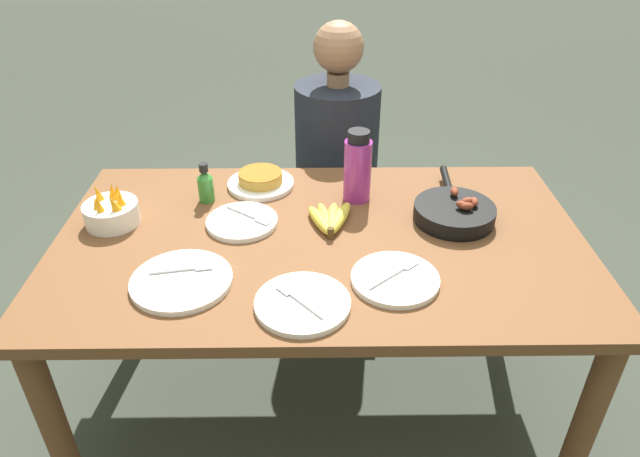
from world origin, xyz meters
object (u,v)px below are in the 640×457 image
fruit_bowl_mango (111,211)px  hot_sauce_bottle (206,185)px  frittata_plate_center (261,180)px  empty_plate_near_front (242,222)px  empty_plate_far_right (302,303)px  empty_plate_mid_edge (395,279)px  water_bottle (358,168)px  person_figure (336,190)px  skillet (454,212)px  empty_plate_far_left (182,281)px  banana_bunch (330,219)px

fruit_bowl_mango → hot_sauce_bottle: size_ratio=1.23×
frittata_plate_center → fruit_bowl_mango: size_ratio=1.38×
empty_plate_near_front → empty_plate_far_right: size_ratio=0.90×
hot_sauce_bottle → empty_plate_mid_edge: bearing=-37.8°
water_bottle → person_figure: bearing=95.3°
skillet → empty_plate_far_right: bearing=135.2°
fruit_bowl_mango → empty_plate_far_right: bearing=-34.1°
empty_plate_far_left → empty_plate_mid_edge: same height
hot_sauce_bottle → empty_plate_near_front: bearing=-48.5°
frittata_plate_center → empty_plate_far_right: 0.64m
empty_plate_far_left → skillet: bearing=21.6°
banana_bunch → fruit_bowl_mango: size_ratio=1.18×
banana_bunch → empty_plate_far_right: size_ratio=0.80×
empty_plate_far_left → empty_plate_mid_edge: bearing=0.1°
empty_plate_far_right → empty_plate_far_left: bearing=163.4°
frittata_plate_center → skillet: bearing=-20.1°
skillet → empty_plate_far_left: 0.84m
skillet → person_figure: person_figure is taller
empty_plate_mid_edge → fruit_bowl_mango: bearing=160.1°
water_bottle → person_figure: size_ratio=0.20×
banana_bunch → water_bottle: 0.21m
empty_plate_mid_edge → water_bottle: size_ratio=0.98×
frittata_plate_center → empty_plate_far_left: frittata_plate_center is taller
empty_plate_mid_edge → fruit_bowl_mango: fruit_bowl_mango is taller
frittata_plate_center → empty_plate_near_front: frittata_plate_center is taller
empty_plate_far_right → water_bottle: bearing=72.5°
empty_plate_far_right → empty_plate_near_front: bearing=116.2°
empty_plate_far_left → fruit_bowl_mango: (-0.26, 0.30, 0.03)m
hot_sauce_bottle → frittata_plate_center: bearing=29.9°
banana_bunch → empty_plate_mid_edge: 0.33m
empty_plate_far_left → frittata_plate_center: bearing=72.5°
skillet → empty_plate_far_left: size_ratio=1.52×
water_bottle → empty_plate_far_left: bearing=-137.7°
banana_bunch → empty_plate_mid_edge: (0.16, -0.28, -0.01)m
frittata_plate_center → person_figure: 0.55m
empty_plate_far_right → empty_plate_mid_edge: same height
banana_bunch → empty_plate_mid_edge: size_ratio=0.83×
water_bottle → banana_bunch: bearing=-119.4°
skillet → fruit_bowl_mango: size_ratio=2.49×
banana_bunch → empty_plate_far_left: 0.49m
empty_plate_far_left → water_bottle: water_bottle is taller
skillet → empty_plate_mid_edge: size_ratio=1.74×
frittata_plate_center → empty_plate_mid_edge: (0.39, -0.53, -0.01)m
empty_plate_near_front → empty_plate_far_right: 0.43m
empty_plate_near_front → empty_plate_far_right: same height
banana_bunch → fruit_bowl_mango: bearing=178.6°
empty_plate_near_front → empty_plate_far_left: size_ratio=0.82×
banana_bunch → empty_plate_near_front: banana_bunch is taller
fruit_bowl_mango → person_figure: size_ratio=0.14×
banana_bunch → hot_sauce_bottle: size_ratio=1.46×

